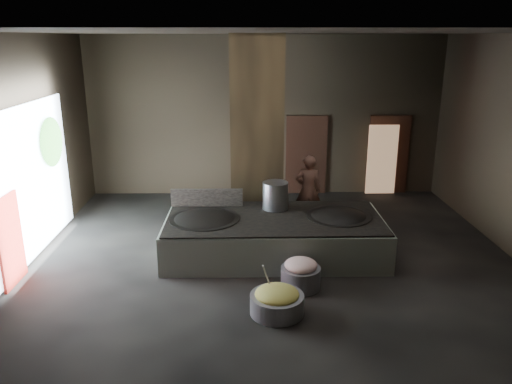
{
  "coord_description": "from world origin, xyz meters",
  "views": [
    {
      "loc": [
        -0.58,
        -9.64,
        4.41
      ],
      "look_at": [
        -0.34,
        0.52,
        1.25
      ],
      "focal_mm": 35.0,
      "sensor_mm": 36.0,
      "label": 1
    }
  ],
  "objects_px": {
    "wok_right": "(338,220)",
    "meat_basin": "(301,277)",
    "wok_left": "(205,222)",
    "cook": "(308,190)",
    "stock_pot": "(275,196)",
    "hearth_platform": "(274,237)",
    "veg_basin": "(277,304)"
  },
  "relations": [
    {
      "from": "wok_right",
      "to": "meat_basin",
      "type": "xyz_separation_m",
      "value": [
        -0.95,
        -1.54,
        -0.55
      ]
    },
    {
      "from": "wok_left",
      "to": "cook",
      "type": "bearing_deg",
      "value": 38.72
    },
    {
      "from": "stock_pot",
      "to": "cook",
      "type": "xyz_separation_m",
      "value": [
        0.88,
        1.31,
        -0.27
      ]
    },
    {
      "from": "stock_pot",
      "to": "cook",
      "type": "height_order",
      "value": "cook"
    },
    {
      "from": "wok_left",
      "to": "meat_basin",
      "type": "bearing_deg",
      "value": -37.88
    },
    {
      "from": "stock_pot",
      "to": "wok_left",
      "type": "bearing_deg",
      "value": -158.2
    },
    {
      "from": "wok_left",
      "to": "meat_basin",
      "type": "height_order",
      "value": "wok_left"
    },
    {
      "from": "hearth_platform",
      "to": "meat_basin",
      "type": "distance_m",
      "value": 1.56
    },
    {
      "from": "veg_basin",
      "to": "stock_pot",
      "type": "bearing_deg",
      "value": 87.3
    },
    {
      "from": "hearth_platform",
      "to": "veg_basin",
      "type": "height_order",
      "value": "hearth_platform"
    },
    {
      "from": "veg_basin",
      "to": "meat_basin",
      "type": "relative_size",
      "value": 1.24
    },
    {
      "from": "hearth_platform",
      "to": "veg_basin",
      "type": "bearing_deg",
      "value": -91.65
    },
    {
      "from": "cook",
      "to": "meat_basin",
      "type": "bearing_deg",
      "value": 81.03
    },
    {
      "from": "cook",
      "to": "veg_basin",
      "type": "bearing_deg",
      "value": 76.49
    },
    {
      "from": "cook",
      "to": "wok_left",
      "type": "bearing_deg",
      "value": 38.75
    },
    {
      "from": "wok_right",
      "to": "stock_pot",
      "type": "height_order",
      "value": "stock_pot"
    },
    {
      "from": "hearth_platform",
      "to": "veg_basin",
      "type": "xyz_separation_m",
      "value": [
        -0.09,
        -2.38,
        -0.23
      ]
    },
    {
      "from": "stock_pot",
      "to": "cook",
      "type": "distance_m",
      "value": 1.6
    },
    {
      "from": "hearth_platform",
      "to": "wok_left",
      "type": "distance_m",
      "value": 1.49
    },
    {
      "from": "hearth_platform",
      "to": "wok_left",
      "type": "bearing_deg",
      "value": -177.55
    },
    {
      "from": "stock_pot",
      "to": "meat_basin",
      "type": "height_order",
      "value": "stock_pot"
    },
    {
      "from": "wok_right",
      "to": "stock_pot",
      "type": "bearing_deg",
      "value": 158.96
    },
    {
      "from": "wok_left",
      "to": "veg_basin",
      "type": "xyz_separation_m",
      "value": [
        1.36,
        -2.33,
        -0.58
      ]
    },
    {
      "from": "cook",
      "to": "meat_basin",
      "type": "height_order",
      "value": "cook"
    },
    {
      "from": "wok_left",
      "to": "hearth_platform",
      "type": "bearing_deg",
      "value": 1.97
    },
    {
      "from": "hearth_platform",
      "to": "veg_basin",
      "type": "relative_size",
      "value": 5.03
    },
    {
      "from": "hearth_platform",
      "to": "stock_pot",
      "type": "distance_m",
      "value": 0.92
    },
    {
      "from": "cook",
      "to": "hearth_platform",
      "type": "bearing_deg",
      "value": 63.41
    },
    {
      "from": "meat_basin",
      "to": "stock_pot",
      "type": "bearing_deg",
      "value": 99.78
    },
    {
      "from": "cook",
      "to": "veg_basin",
      "type": "relative_size",
      "value": 1.9
    },
    {
      "from": "stock_pot",
      "to": "veg_basin",
      "type": "distance_m",
      "value": 3.08
    },
    {
      "from": "cook",
      "to": "wok_right",
      "type": "bearing_deg",
      "value": 103.03
    }
  ]
}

